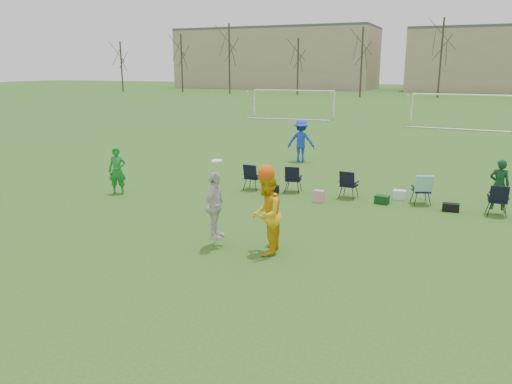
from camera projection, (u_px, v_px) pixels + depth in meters
The scene contains 9 objects.
ground at pixel (225, 281), 10.58m from camera, with size 260.00×260.00×0.00m, color #2D571B.
fielder_green_near at pixel (117, 171), 17.61m from camera, with size 0.62×0.40×1.69m, color #16802A.
fielder_blue at pixel (301, 141), 23.68m from camera, with size 1.29×0.74×2.00m, color #1838B6.
center_contest at pixel (249, 210), 12.02m from camera, with size 2.04×1.12×2.25m.
sideline_setup at pixel (376, 186), 16.73m from camera, with size 8.80×2.06×1.72m.
goal_left at pixel (294, 96), 44.27m from camera, with size 7.39×0.76×2.46m.
goal_mid at pixel (463, 101), 37.20m from camera, with size 7.40×0.63×2.46m.
tree_line at pixel (442, 62), 71.67m from camera, with size 110.28×3.28×11.40m.
building_row at pixel (487, 58), 92.38m from camera, with size 126.00×16.00×13.00m.
Camera 1 is at (4.42, -8.78, 4.40)m, focal length 35.00 mm.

